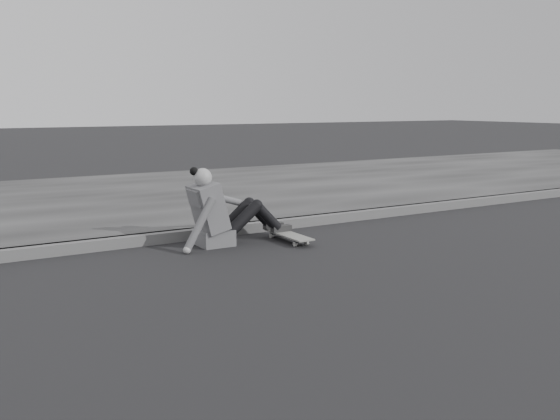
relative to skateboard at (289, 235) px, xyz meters
The scene contains 5 objects.
ground 2.80m from the skateboard, 42.89° to the right, with size 80.00×80.00×0.00m, color black.
curb 2.16m from the skateboard, 18.18° to the left, with size 24.00×0.16×0.12m, color #525252.
sidewalk 4.23m from the skateboard, 60.94° to the left, with size 24.00×6.00×0.12m, color #323232.
skateboard is the anchor object (origin of this frame).
seated_woman 0.83m from the skateboard, 161.47° to the left, with size 1.38×0.46×0.88m.
Camera 1 is at (-5.67, -3.97, 1.54)m, focal length 40.00 mm.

